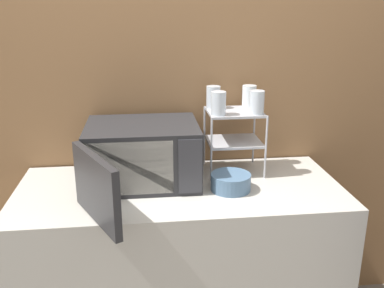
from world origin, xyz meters
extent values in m
cube|color=olive|center=(0.00, 0.72, 1.30)|extent=(8.00, 0.06, 2.60)
cube|color=#B7B2A8|center=(0.00, 0.34, 0.46)|extent=(1.54, 0.68, 0.92)
cube|color=#262628|center=(-0.17, 0.44, 1.06)|extent=(0.53, 0.41, 0.29)
cube|color=#B7B2A8|center=(-0.23, 0.23, 1.06)|extent=(0.38, 0.01, 0.25)
cube|color=#333338|center=(0.04, 0.23, 1.06)|extent=(0.10, 0.01, 0.25)
cube|color=#262628|center=(-0.35, 0.04, 1.06)|extent=(0.21, 0.38, 0.28)
cylinder|color=#B2B2B7|center=(0.16, 0.40, 1.08)|extent=(0.01, 0.01, 0.32)
cylinder|color=#B2B2B7|center=(0.43, 0.40, 1.08)|extent=(0.01, 0.01, 0.32)
cylinder|color=#B2B2B7|center=(0.16, 0.63, 1.08)|extent=(0.01, 0.01, 0.32)
cylinder|color=#B2B2B7|center=(0.43, 0.63, 1.08)|extent=(0.01, 0.01, 0.32)
cube|color=#B2B2B7|center=(0.29, 0.51, 1.08)|extent=(0.27, 0.23, 0.01)
cube|color=#B2B2B7|center=(0.29, 0.51, 1.23)|extent=(0.27, 0.23, 0.01)
cylinder|color=silver|center=(0.20, 0.44, 1.29)|extent=(0.07, 0.07, 0.11)
cylinder|color=silver|center=(0.38, 0.58, 1.29)|extent=(0.07, 0.07, 0.11)
cylinder|color=silver|center=(0.38, 0.44, 1.29)|extent=(0.07, 0.07, 0.11)
cylinder|color=silver|center=(0.20, 0.58, 1.29)|extent=(0.07, 0.07, 0.11)
cylinder|color=slate|center=(0.23, 0.28, 0.92)|extent=(0.10, 0.10, 0.01)
cylinder|color=slate|center=(0.23, 0.28, 0.95)|extent=(0.19, 0.19, 0.08)
camera|label=1|loc=(-0.16, -1.53, 1.74)|focal=40.00mm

